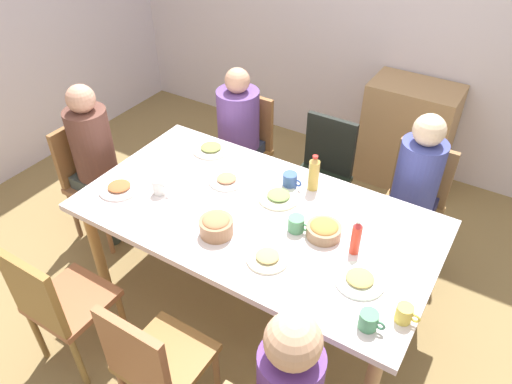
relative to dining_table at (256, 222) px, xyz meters
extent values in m
plane|color=olive|center=(0.00, 0.00, -0.70)|extent=(6.25, 6.25, 0.00)
cube|color=silver|center=(0.00, 2.15, 0.60)|extent=(5.45, 0.12, 2.60)
cube|color=silver|center=(0.00, 0.00, 0.05)|extent=(2.04, 1.09, 0.04)
cylinder|color=#B58448|center=(-0.92, -0.45, -0.33)|extent=(0.07, 0.07, 0.73)
cylinder|color=#AD8052|center=(-0.92, 0.45, -0.33)|extent=(0.07, 0.07, 0.73)
cylinder|color=#AF8149|center=(0.92, 0.45, -0.33)|extent=(0.07, 0.07, 0.73)
cube|color=olive|center=(0.00, -0.85, -0.26)|extent=(0.40, 0.40, 0.04)
cylinder|color=olive|center=(-0.17, -0.68, -0.49)|extent=(0.04, 0.04, 0.43)
cylinder|color=#8F613D|center=(0.17, -0.68, -0.49)|extent=(0.04, 0.04, 0.43)
cube|color=#945D39|center=(0.00, -1.03, -0.03)|extent=(0.38, 0.04, 0.45)
cube|color=black|center=(0.00, 0.85, -0.26)|extent=(0.40, 0.40, 0.04)
cylinder|color=black|center=(0.17, 1.02, -0.49)|extent=(0.04, 0.04, 0.43)
cylinder|color=black|center=(-0.17, 1.02, -0.49)|extent=(0.04, 0.04, 0.43)
cylinder|color=black|center=(0.17, 0.68, -0.49)|extent=(0.04, 0.04, 0.43)
cylinder|color=black|center=(-0.17, 0.68, -0.49)|extent=(0.04, 0.04, 0.43)
cube|color=black|center=(0.00, 1.03, -0.03)|extent=(0.38, 0.04, 0.45)
cube|color=olive|center=(0.68, 0.85, -0.26)|extent=(0.40, 0.40, 0.04)
cylinder|color=brown|center=(0.85, 1.02, -0.49)|extent=(0.04, 0.04, 0.43)
cylinder|color=olive|center=(0.51, 1.02, -0.49)|extent=(0.04, 0.04, 0.43)
cylinder|color=olive|center=(0.85, 0.68, -0.49)|extent=(0.04, 0.04, 0.43)
cylinder|color=olive|center=(0.51, 0.68, -0.49)|extent=(0.04, 0.04, 0.43)
cube|color=olive|center=(0.68, 1.03, -0.03)|extent=(0.38, 0.04, 0.45)
cylinder|color=#2F2C50|center=(0.76, 0.75, -0.48)|extent=(0.09, 0.09, 0.45)
cylinder|color=#322E4E|center=(0.60, 0.75, -0.48)|extent=(0.09, 0.09, 0.45)
cube|color=#2D2D52|center=(0.68, 0.85, -0.20)|extent=(0.30, 0.30, 0.10)
cylinder|color=#3D4596|center=(0.68, 0.85, 0.08)|extent=(0.28, 0.28, 0.47)
sphere|color=beige|center=(0.68, 0.85, 0.40)|extent=(0.20, 0.20, 0.20)
cube|color=brown|center=(-1.32, 0.00, -0.26)|extent=(0.40, 0.40, 0.04)
cylinder|color=olive|center=(-1.49, 0.17, -0.49)|extent=(0.04, 0.04, 0.43)
cylinder|color=brown|center=(-1.49, -0.17, -0.49)|extent=(0.04, 0.04, 0.43)
cylinder|color=olive|center=(-1.15, 0.17, -0.49)|extent=(0.04, 0.04, 0.43)
cylinder|color=#91613F|center=(-1.15, -0.17, -0.49)|extent=(0.04, 0.04, 0.43)
cube|color=olive|center=(-1.50, 0.00, -0.03)|extent=(0.04, 0.38, 0.45)
cylinder|color=#414238|center=(-1.22, 0.08, -0.48)|extent=(0.09, 0.09, 0.45)
cylinder|color=#364038|center=(-1.22, -0.08, -0.48)|extent=(0.09, 0.09, 0.45)
cube|color=#3D4642|center=(-1.32, 0.00, -0.20)|extent=(0.30, 0.30, 0.10)
cylinder|color=brown|center=(-1.32, 0.00, 0.10)|extent=(0.28, 0.28, 0.51)
sphere|color=tan|center=(-1.32, 0.00, 0.44)|extent=(0.19, 0.19, 0.19)
cube|color=olive|center=(-0.68, 0.85, -0.26)|extent=(0.40, 0.40, 0.04)
cylinder|color=olive|center=(-0.51, 1.02, -0.49)|extent=(0.04, 0.04, 0.43)
cylinder|color=olive|center=(-0.85, 1.02, -0.49)|extent=(0.04, 0.04, 0.43)
cylinder|color=#945A34|center=(-0.51, 0.68, -0.49)|extent=(0.04, 0.04, 0.43)
cylinder|color=#8D5A40|center=(-0.85, 0.68, -0.49)|extent=(0.04, 0.04, 0.43)
cube|color=#905F34|center=(-0.68, 1.03, -0.03)|extent=(0.38, 0.04, 0.45)
cylinder|color=#373251|center=(-0.60, 0.75, -0.48)|extent=(0.09, 0.09, 0.45)
cylinder|color=#312C4E|center=(-0.76, 0.75, -0.48)|extent=(0.09, 0.09, 0.45)
cube|color=#2C3447|center=(-0.68, 0.85, -0.20)|extent=(0.30, 0.30, 0.10)
cylinder|color=#62408B|center=(-0.68, 0.85, 0.08)|extent=(0.32, 0.32, 0.45)
sphere|color=tan|center=(-0.68, 0.85, 0.39)|extent=(0.18, 0.18, 0.18)
cube|color=#925636|center=(-0.68, -0.85, -0.26)|extent=(0.40, 0.40, 0.04)
cylinder|color=olive|center=(-0.85, -1.02, -0.49)|extent=(0.04, 0.04, 0.43)
cylinder|color=olive|center=(-0.51, -1.02, -0.49)|extent=(0.04, 0.04, 0.43)
cylinder|color=#94573E|center=(-0.85, -0.68, -0.49)|extent=(0.04, 0.04, 0.43)
cylinder|color=brown|center=(-0.51, -0.68, -0.49)|extent=(0.04, 0.04, 0.43)
cube|color=olive|center=(-0.68, -1.03, -0.03)|extent=(0.38, 0.04, 0.45)
sphere|color=tan|center=(0.68, -0.85, 0.39)|extent=(0.22, 0.22, 0.22)
cylinder|color=silver|center=(-0.60, 0.40, 0.08)|extent=(0.25, 0.25, 0.01)
ellipsoid|color=olive|center=(-0.60, 0.40, 0.10)|extent=(0.14, 0.14, 0.02)
cylinder|color=beige|center=(0.04, 0.18, 0.08)|extent=(0.25, 0.25, 0.01)
ellipsoid|color=#789C52|center=(0.04, 0.18, 0.10)|extent=(0.14, 0.14, 0.02)
cylinder|color=white|center=(0.70, -0.18, 0.08)|extent=(0.25, 0.25, 0.01)
ellipsoid|color=tan|center=(0.70, -0.18, 0.10)|extent=(0.14, 0.14, 0.02)
cylinder|color=white|center=(-0.31, 0.16, 0.08)|extent=(0.22, 0.22, 0.01)
ellipsoid|color=#D47C57|center=(-0.31, 0.16, 0.10)|extent=(0.12, 0.12, 0.02)
cylinder|color=silver|center=(-0.82, -0.25, 0.08)|extent=(0.25, 0.25, 0.01)
ellipsoid|color=#AF5D32|center=(-0.82, -0.25, 0.10)|extent=(0.14, 0.14, 0.02)
cylinder|color=#E5E6C4|center=(0.24, -0.28, 0.08)|extent=(0.22, 0.22, 0.01)
ellipsoid|color=tan|center=(0.24, -0.28, 0.10)|extent=(0.12, 0.12, 0.02)
cylinder|color=#9A6D4B|center=(-0.09, -0.26, 0.12)|extent=(0.18, 0.18, 0.09)
ellipsoid|color=#AD7149|center=(-0.09, -0.26, 0.17)|extent=(0.15, 0.15, 0.04)
cylinder|color=#906F4E|center=(0.41, 0.03, 0.11)|extent=(0.19, 0.19, 0.07)
ellipsoid|color=#B67A3A|center=(0.41, 0.03, 0.14)|extent=(0.15, 0.15, 0.04)
cylinder|color=#4A8F60|center=(0.83, -0.41, 0.12)|extent=(0.09, 0.09, 0.09)
torus|color=#4A8663|center=(0.89, -0.41, 0.12)|extent=(0.05, 0.01, 0.05)
cylinder|color=gold|center=(0.95, -0.29, 0.12)|extent=(0.08, 0.08, 0.09)
torus|color=yellow|center=(1.00, -0.29, 0.12)|extent=(0.05, 0.01, 0.05)
cylinder|color=#4F9363|center=(0.26, -0.01, 0.12)|extent=(0.09, 0.09, 0.09)
torus|color=#468F58|center=(0.32, -0.01, 0.12)|extent=(0.05, 0.01, 0.05)
cylinder|color=#38579A|center=(0.05, 0.32, 0.12)|extent=(0.09, 0.09, 0.10)
torus|color=#33509E|center=(0.10, 0.32, 0.12)|extent=(0.05, 0.01, 0.05)
cylinder|color=silver|center=(-0.59, -0.15, 0.12)|extent=(0.08, 0.08, 0.10)
torus|color=white|center=(-0.54, -0.15, 0.12)|extent=(0.05, 0.01, 0.05)
cylinder|color=red|center=(0.60, 0.00, 0.16)|extent=(0.05, 0.05, 0.18)
cone|color=red|center=(0.60, 0.00, 0.26)|extent=(0.05, 0.05, 0.03)
cylinder|color=white|center=(0.60, 0.00, 0.28)|extent=(0.03, 0.03, 0.01)
cylinder|color=gold|center=(0.17, 0.38, 0.17)|extent=(0.06, 0.06, 0.20)
cone|color=tan|center=(0.17, 0.38, 0.28)|extent=(0.06, 0.06, 0.03)
cylinder|color=red|center=(0.17, 0.38, 0.30)|extent=(0.03, 0.03, 0.01)
cube|color=tan|center=(0.35, 1.85, -0.25)|extent=(0.70, 0.44, 0.90)
camera|label=1|loc=(1.11, -1.80, 1.87)|focal=34.03mm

